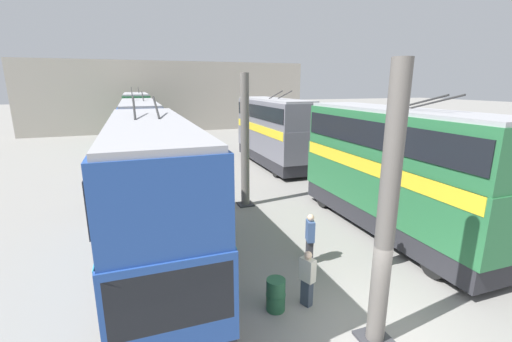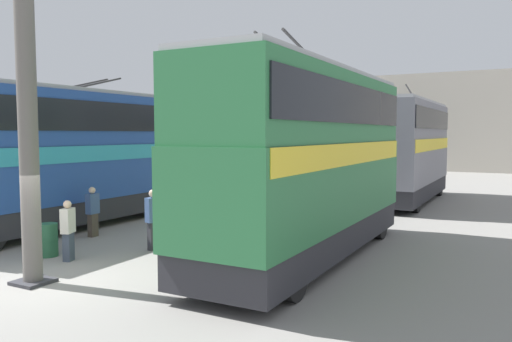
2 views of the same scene
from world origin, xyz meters
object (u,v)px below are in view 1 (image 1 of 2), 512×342
Objects in this scene: bus_right_mid at (141,133)px; person_aisle_foreground at (307,277)px; person_by_left_row at (385,242)px; bus_right_near at (153,189)px; person_by_right_row at (220,246)px; bus_left_near at (395,164)px; oil_drum at (276,295)px; bus_right_far at (137,115)px; person_aisle_midway at (310,237)px; bus_left_far at (273,128)px.

bus_right_mid is 17.69m from person_aisle_foreground.
bus_right_mid is at bearing -65.03° from person_by_left_row.
bus_right_near is 2.85m from person_by_right_row.
bus_right_mid is at bearing 0.00° from bus_right_near.
bus_left_near is 7.65m from oil_drum.
bus_right_far reaches higher than person_by_right_row.
bus_left_near is at bearing 2.76° from person_by_right_row.
person_aisle_midway is 1.09× the size of person_aisle_foreground.
bus_right_mid reaches higher than person_by_left_row.
person_by_left_row is 5.56m from person_by_right_row.
person_aisle_foreground is at bearing -57.28° from person_by_right_row.
person_by_right_row is at bearing 95.11° from bus_left_near.
person_by_left_row reaches higher than oil_drum.
oil_drum is at bearing -174.57° from bus_right_far.
bus_left_near is 7.74m from person_by_right_row.
bus_right_near is 1.00× the size of bus_right_far.
bus_left_far reaches higher than person_by_left_row.
person_aisle_foreground is (-3.27, -3.78, -1.99)m from bus_right_near.
bus_left_near is 12.89m from bus_left_far.
person_aisle_foreground is at bearing 120.32° from bus_left_near.
person_by_left_row is at bearing -155.67° from bus_right_mid.
bus_right_near is at bearing -180.00° from bus_right_far.
bus_left_near is at bearing 30.85° from person_aisle_midway.
bus_left_far reaches higher than person_aisle_midway.
person_aisle_midway is (-15.10, -4.98, -1.84)m from bus_right_mid.
bus_right_near is at bearing 42.08° from oil_drum.
oil_drum is (0.09, 0.91, -0.40)m from person_aisle_foreground.
bus_left_far reaches higher than person_aisle_foreground.
bus_right_near is at bearing 143.97° from bus_left_far.
bus_right_far is 5.74× the size of person_aisle_midway.
person_aisle_midway is at bearing 105.30° from bus_left_near.
bus_left_near is 0.96× the size of bus_right_far.
bus_right_near is at bearing -62.64° from person_aisle_foreground.
bus_right_near is at bearing -180.00° from bus_right_mid.
bus_right_near is 11.13× the size of oil_drum.
bus_right_far is 28.77m from person_aisle_midway.
bus_right_far is at bearing 33.50° from bus_left_far.
person_aisle_foreground is at bearing 160.90° from bus_left_far.
bus_left_near reaches higher than person_aisle_foreground.
bus_left_far is at bearing -146.50° from bus_right_far.
bus_right_far reaches higher than person_aisle_foreground.
person_by_right_row is (-27.73, -1.95, -2.05)m from bus_right_far.
bus_left_far is at bearing -97.23° from person_by_left_row.
bus_left_near is 1.03× the size of bus_left_far.
bus_right_far is 6.26× the size of person_aisle_foreground.
bus_left_near is 6.03× the size of person_aisle_foreground.
person_by_left_row is 1.01× the size of person_aisle_foreground.
bus_right_near is at bearing 90.02° from bus_left_near.
bus_right_far reaches higher than person_aisle_midway.
person_aisle_foreground is (-30.34, -3.78, -2.06)m from bus_right_far.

